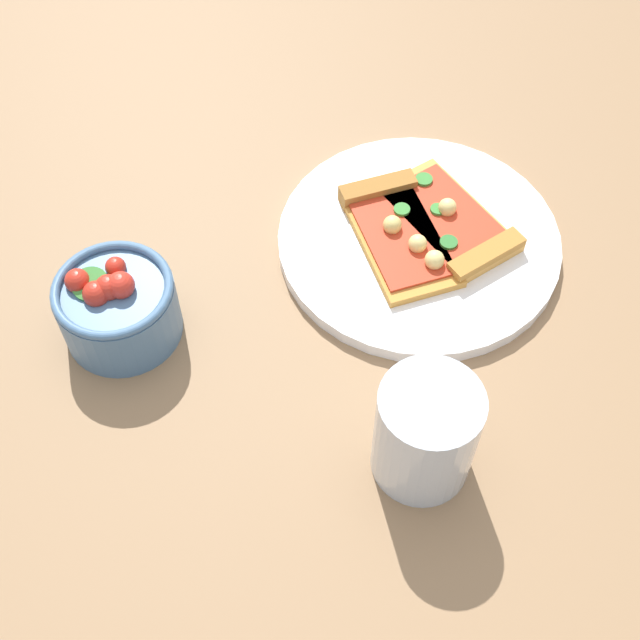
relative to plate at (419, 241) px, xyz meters
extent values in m
plane|color=#93704C|center=(0.04, 0.01, -0.01)|extent=(2.40, 2.40, 0.00)
cylinder|color=white|center=(0.00, 0.00, 0.00)|extent=(0.27, 0.27, 0.01)
cube|color=gold|center=(-0.03, -0.01, 0.01)|extent=(0.10, 0.15, 0.01)
cube|color=#B77A33|center=(-0.04, 0.05, 0.02)|extent=(0.08, 0.04, 0.02)
cube|color=red|center=(-0.03, -0.01, 0.02)|extent=(0.09, 0.13, 0.00)
cylinder|color=#2D722D|center=(-0.02, 0.03, 0.02)|extent=(0.02, 0.02, 0.00)
cylinder|color=#388433|center=(-0.03, -0.06, 0.02)|extent=(0.02, 0.02, 0.00)
cylinder|color=#388433|center=(-0.03, -0.01, 0.02)|extent=(0.01, 0.01, 0.00)
sphere|color=#F2D87F|center=(-0.03, -0.01, 0.02)|extent=(0.02, 0.02, 0.02)
cube|color=gold|center=(0.02, 0.00, 0.01)|extent=(0.08, 0.15, 0.01)
cube|color=#A36B2D|center=(0.02, -0.06, 0.02)|extent=(0.08, 0.02, 0.02)
cube|color=red|center=(0.02, 0.00, 0.02)|extent=(0.07, 0.12, 0.00)
sphere|color=#F2D87F|center=(0.01, 0.02, 0.02)|extent=(0.02, 0.02, 0.02)
sphere|color=#EAD172|center=(0.02, -0.01, 0.02)|extent=(0.02, 0.02, 0.02)
sphere|color=#F2D87F|center=(0.01, 0.04, 0.02)|extent=(0.02, 0.02, 0.02)
cylinder|color=#388433|center=(0.01, -0.03, 0.02)|extent=(0.02, 0.02, 0.00)
cylinder|color=#4C7299|center=(0.29, -0.01, 0.02)|extent=(0.10, 0.10, 0.06)
torus|color=#4C7299|center=(0.29, -0.01, 0.05)|extent=(0.10, 0.10, 0.01)
sphere|color=red|center=(0.29, -0.01, 0.06)|extent=(0.02, 0.02, 0.02)
sphere|color=red|center=(0.29, -0.01, 0.06)|extent=(0.02, 0.02, 0.02)
sphere|color=red|center=(0.31, -0.03, 0.06)|extent=(0.02, 0.02, 0.02)
sphere|color=red|center=(0.30, -0.01, 0.05)|extent=(0.02, 0.02, 0.02)
sphere|color=red|center=(0.28, -0.01, 0.06)|extent=(0.02, 0.02, 0.02)
sphere|color=red|center=(0.28, -0.03, 0.05)|extent=(0.02, 0.02, 0.02)
cylinder|color=#388433|center=(0.30, -0.02, 0.05)|extent=(0.04, 0.04, 0.01)
cylinder|color=silver|center=(0.10, 0.21, 0.04)|extent=(0.08, 0.08, 0.10)
cylinder|color=black|center=(0.10, 0.21, 0.04)|extent=(0.07, 0.07, 0.09)
camera|label=1|loc=(0.29, 0.45, 0.63)|focal=47.64mm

